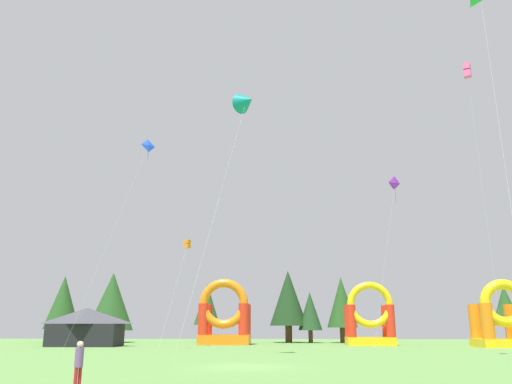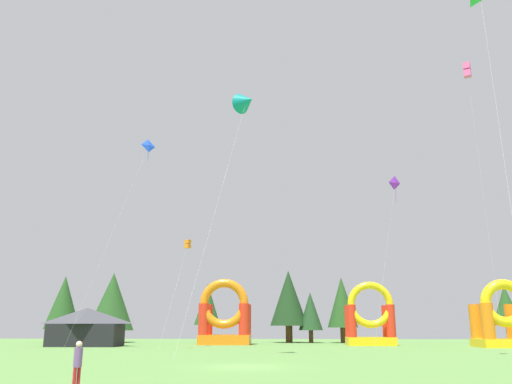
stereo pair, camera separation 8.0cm
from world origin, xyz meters
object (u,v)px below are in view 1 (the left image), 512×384
kite_teal_delta (246,102)px  kite_blue_diamond (148,147)px  inflatable_yellow_castle (370,321)px  inflatable_orange_dome (224,320)px  inflatable_blue_arch (502,321)px  kite_purple_diamond (395,185)px  festival_tent (86,327)px  kite_orange_box (187,244)px  kite_pink_box (467,72)px  person_near_camera (79,362)px

kite_teal_delta → kite_blue_diamond: kite_teal_delta is taller
kite_blue_diamond → inflatable_yellow_castle: 32.39m
inflatable_orange_dome → inflatable_blue_arch: bearing=-11.4°
kite_purple_diamond → festival_tent: (-34.82, 2.58, -15.39)m
kite_teal_delta → kite_orange_box: bearing=113.9°
kite_teal_delta → kite_pink_box: bearing=-4.4°
kite_purple_diamond → inflatable_yellow_castle: bearing=110.7°
kite_orange_box → kite_pink_box: (25.20, -18.82, 10.60)m
kite_blue_diamond → kite_purple_diamond: (25.82, 8.42, -1.94)m
kite_teal_delta → inflatable_blue_arch: kite_teal_delta is taller
kite_orange_box → kite_purple_diamond: size_ratio=0.63×
kite_orange_box → inflatable_blue_arch: (33.96, 2.03, -8.27)m
kite_purple_diamond → inflatable_yellow_castle: kite_purple_diamond is taller
kite_blue_diamond → festival_tent: (-9.00, 11.00, -17.33)m
kite_blue_diamond → inflatable_orange_dome: 24.31m
kite_orange_box → kite_pink_box: 33.19m
kite_teal_delta → kite_blue_diamond: size_ratio=1.04×
inflatable_orange_dome → kite_orange_box: bearing=-112.0°
kite_pink_box → inflatable_orange_dome: 39.52m
inflatable_blue_arch → inflatable_orange_dome: bearing=168.6°
inflatable_yellow_castle → inflatable_orange_dome: bearing=174.5°
festival_tent → kite_orange_box: bearing=-12.1°
kite_orange_box → kite_blue_diamond: kite_blue_diamond is taller
kite_orange_box → inflatable_yellow_castle: bearing=17.7°
inflatable_orange_dome → kite_blue_diamond: bearing=-109.7°
kite_pink_box → inflatable_yellow_castle: size_ratio=3.07×
person_near_camera → inflatable_orange_dome: size_ratio=0.23×
kite_pink_box → kite_blue_diamond: (-27.87, 10.32, -2.16)m
kite_blue_diamond → kite_orange_box: bearing=72.6°
kite_orange_box → festival_tent: bearing=167.9°
kite_blue_diamond → inflatable_blue_arch: kite_blue_diamond is taller
kite_pink_box → kite_blue_diamond: size_ratio=1.11×
inflatable_yellow_castle → inflatable_blue_arch: size_ratio=1.03×
kite_teal_delta → inflatable_yellow_castle: (12.91, 24.06, -17.31)m
kite_blue_diamond → person_near_camera: kite_blue_diamond is taller
inflatable_yellow_castle → kite_orange_box: bearing=-162.3°
inflatable_blue_arch → kite_teal_delta: bearing=-143.4°
inflatable_orange_dome → festival_tent: size_ratio=1.01×
inflatable_blue_arch → inflatable_yellow_castle: bearing=161.2°
kite_teal_delta → inflatable_orange_dome: 31.25m
kite_teal_delta → inflatable_yellow_castle: 32.33m
inflatable_yellow_castle → festival_tent: (-32.31, -4.09, -0.65)m
inflatable_blue_arch → festival_tent: size_ratio=0.92×
kite_teal_delta → inflatable_yellow_castle: bearing=61.8°
kite_blue_diamond → kite_purple_diamond: size_ratio=1.11×
kite_teal_delta → festival_tent: bearing=134.2°
kite_orange_box → kite_purple_diamond: bearing=-0.2°
kite_purple_diamond → person_near_camera: 45.38m
person_near_camera → festival_tent: festival_tent is taller
kite_blue_diamond → inflatable_orange_dome: bearing=70.3°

